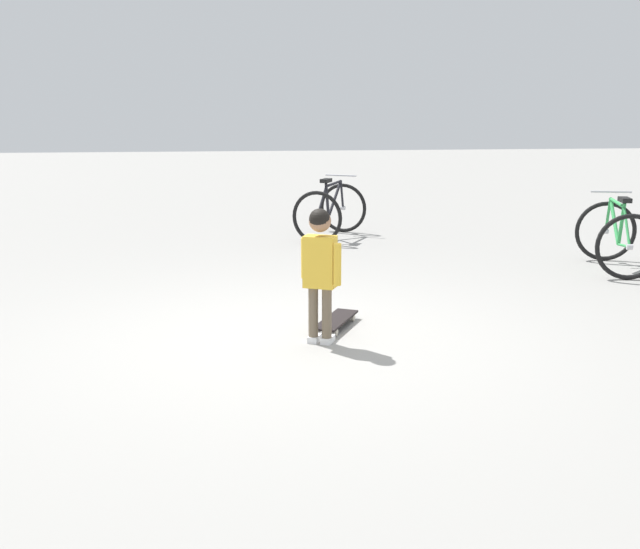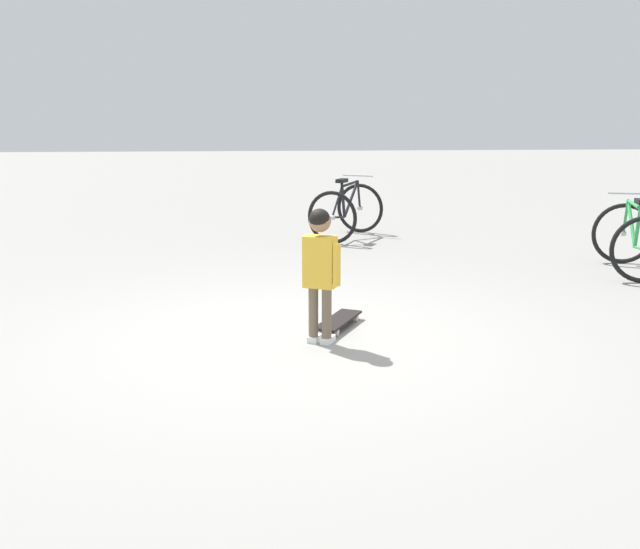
% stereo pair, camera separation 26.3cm
% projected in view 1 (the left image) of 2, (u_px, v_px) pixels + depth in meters
% --- Properties ---
extents(ground_plane, '(50.00, 50.00, 0.00)m').
position_uv_depth(ground_plane, '(299.00, 338.00, 6.04)').
color(ground_plane, gray).
extents(child_person, '(0.33, 0.29, 1.06)m').
position_uv_depth(child_person, '(320.00, 261.00, 5.78)').
color(child_person, brown).
rests_on(child_person, ground).
extents(skateboard, '(0.66, 0.46, 0.07)m').
position_uv_depth(skateboard, '(336.00, 320.00, 6.33)').
color(skateboard, black).
rests_on(skateboard, ground).
extents(bicycle_near, '(1.28, 1.13, 0.85)m').
position_uv_depth(bicycle_near, '(331.00, 211.00, 10.53)').
color(bicycle_near, black).
rests_on(bicycle_near, ground).
extents(bicycle_far, '(1.21, 0.94, 0.85)m').
position_uv_depth(bicycle_far, '(617.00, 236.00, 8.47)').
color(bicycle_far, black).
rests_on(bicycle_far, ground).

